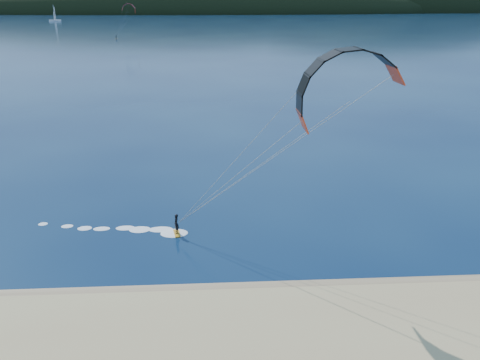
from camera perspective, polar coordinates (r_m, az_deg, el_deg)
name	(u,v)px	position (r m, az deg, el deg)	size (l,w,h in m)	color
ground	(157,355)	(23.86, -10.18, -20.53)	(1800.00, 1800.00, 0.00)	#071738
wet_sand	(166,298)	(27.33, -9.12, -14.18)	(220.00, 2.50, 0.10)	olive
headland	(211,12)	(763.12, -3.61, 20.00)	(1200.00, 310.00, 140.00)	black
kitesurfer_near	(333,111)	(27.16, 11.37, 8.37)	(24.51, 7.52, 14.87)	#C48517
kitesurfer_far	(128,11)	(218.98, -13.62, 19.62)	(10.95, 5.44, 14.17)	#C48517
sailboat	(55,20)	(436.54, -21.88, 17.86)	(9.52, 6.49, 13.32)	white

